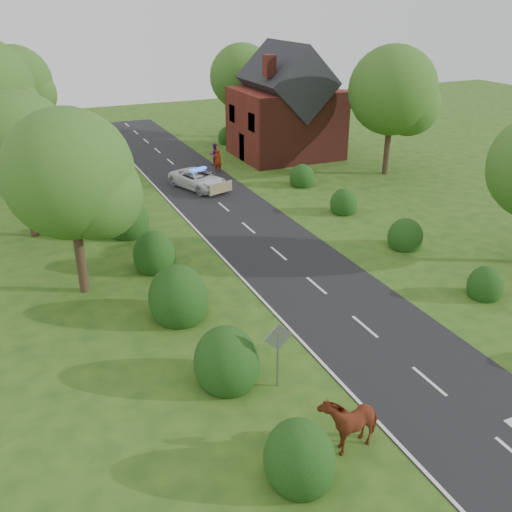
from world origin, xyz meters
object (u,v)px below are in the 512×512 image
police_van (199,179)px  pedestrian_purple (214,154)px  cow (349,422)px  pedestrian_red (218,161)px  road_sign (278,346)px

police_van → pedestrian_purple: size_ratio=2.96×
cow → pedestrian_purple: size_ratio=1.19×
cow → pedestrian_purple: (7.21, 30.96, 0.14)m
cow → pedestrian_red: pedestrian_red is taller
police_van → pedestrian_purple: bearing=39.6°
cow → pedestrian_purple: 31.79m
police_van → pedestrian_red: bearing=31.6°
cow → pedestrian_red: (6.76, 29.04, 0.15)m
police_van → pedestrian_red: 4.28m
pedestrian_purple → police_van: bearing=63.5°
road_sign → police_van: 22.90m
road_sign → cow: road_sign is taller
cow → police_van: bearing=161.2°
road_sign → pedestrian_purple: size_ratio=1.43×
pedestrian_purple → road_sign: bearing=78.2°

